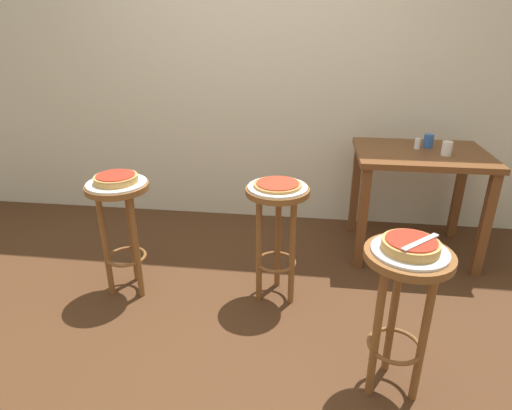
{
  "coord_description": "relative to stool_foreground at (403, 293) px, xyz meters",
  "views": [
    {
      "loc": [
        0.42,
        -1.84,
        1.58
      ],
      "look_at": [
        0.14,
        0.33,
        0.65
      ],
      "focal_mm": 30.08,
      "sensor_mm": 36.0,
      "label": 1
    }
  ],
  "objects": [
    {
      "name": "serving_plate_middle",
      "position": [
        -1.52,
        0.6,
        0.2
      ],
      "size": [
        0.34,
        0.34,
        0.01
      ],
      "primitive_type": "cylinder",
      "color": "white",
      "rests_on": "stool_middle"
    },
    {
      "name": "pizza_middle",
      "position": [
        -1.52,
        0.6,
        0.23
      ],
      "size": [
        0.25,
        0.25,
        0.05
      ],
      "color": "tan",
      "rests_on": "serving_plate_middle"
    },
    {
      "name": "ground_plane",
      "position": [
        -0.84,
        0.24,
        -0.52
      ],
      "size": [
        6.0,
        6.0,
        0.0
      ],
      "primitive_type": "plane",
      "color": "#4C2D19"
    },
    {
      "name": "cup_far_edge",
      "position": [
        0.4,
        1.48,
        0.29
      ],
      "size": [
        0.07,
        0.07,
        0.09
      ],
      "primitive_type": "cylinder",
      "color": "#3360B2",
      "rests_on": "dining_table"
    },
    {
      "name": "pizza_foreground",
      "position": [
        0.0,
        0.0,
        0.23
      ],
      "size": [
        0.23,
        0.23,
        0.05
      ],
      "color": "tan",
      "rests_on": "serving_plate_foreground"
    },
    {
      "name": "dining_table",
      "position": [
        0.34,
        1.37,
        0.11
      ],
      "size": [
        0.88,
        0.68,
        0.77
      ],
      "color": "brown",
      "rests_on": "ground_plane"
    },
    {
      "name": "stool_foreground",
      "position": [
        0.0,
        0.0,
        0.0
      ],
      "size": [
        0.36,
        0.36,
        0.72
      ],
      "color": "brown",
      "rests_on": "ground_plane"
    },
    {
      "name": "pizza_leftside",
      "position": [
        -0.59,
        0.66,
        0.22
      ],
      "size": [
        0.27,
        0.27,
        0.02
      ],
      "color": "#B78442",
      "rests_on": "serving_plate_leftside"
    },
    {
      "name": "cup_near_edge",
      "position": [
        0.47,
        1.3,
        0.29
      ],
      "size": [
        0.07,
        0.07,
        0.09
      ],
      "primitive_type": "cylinder",
      "color": "silver",
      "rests_on": "dining_table"
    },
    {
      "name": "pizza_server_knife",
      "position": [
        0.03,
        -0.02,
        0.26
      ],
      "size": [
        0.18,
        0.17,
        0.01
      ],
      "primitive_type": "cube",
      "rotation": [
        0.0,
        0.0,
        0.76
      ],
      "color": "silver",
      "rests_on": "pizza_foreground"
    },
    {
      "name": "serving_plate_foreground",
      "position": [
        0.0,
        0.0,
        0.2
      ],
      "size": [
        0.31,
        0.31,
        0.01
      ],
      "primitive_type": "cylinder",
      "color": "silver",
      "rests_on": "stool_foreground"
    },
    {
      "name": "stool_leftside",
      "position": [
        -0.59,
        0.66,
        0.0
      ],
      "size": [
        0.36,
        0.36,
        0.72
      ],
      "color": "brown",
      "rests_on": "ground_plane"
    },
    {
      "name": "back_wall",
      "position": [
        -0.84,
        1.89,
        0.98
      ],
      "size": [
        6.0,
        0.1,
        3.0
      ],
      "primitive_type": "cube",
      "color": "beige",
      "rests_on": "ground_plane"
    },
    {
      "name": "stool_middle",
      "position": [
        -1.52,
        0.6,
        0.0
      ],
      "size": [
        0.36,
        0.36,
        0.72
      ],
      "color": "brown",
      "rests_on": "ground_plane"
    },
    {
      "name": "serving_plate_leftside",
      "position": [
        -0.59,
        0.66,
        0.2
      ],
      "size": [
        0.34,
        0.34,
        0.01
      ],
      "primitive_type": "cylinder",
      "color": "white",
      "rests_on": "stool_leftside"
    },
    {
      "name": "condiment_shaker",
      "position": [
        0.31,
        1.43,
        0.28
      ],
      "size": [
        0.04,
        0.04,
        0.07
      ],
      "primitive_type": "cylinder",
      "color": "white",
      "rests_on": "dining_table"
    }
  ]
}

